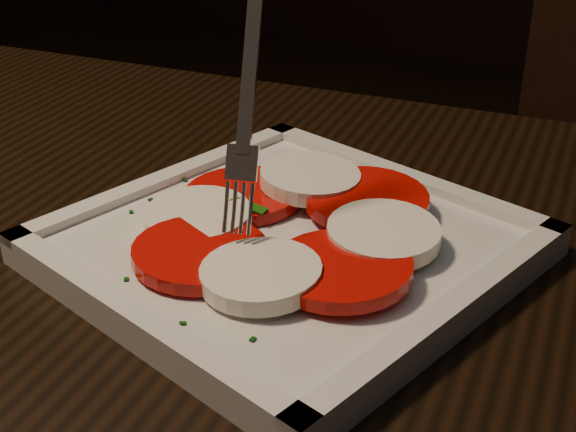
{
  "coord_description": "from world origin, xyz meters",
  "views": [
    {
      "loc": [
        0.38,
        -0.17,
        1.01
      ],
      "look_at": [
        0.17,
        0.19,
        0.78
      ],
      "focal_mm": 50.0,
      "sensor_mm": 36.0,
      "label": 1
    }
  ],
  "objects": [
    {
      "name": "plate",
      "position": [
        0.17,
        0.19,
        0.76
      ],
      "size": [
        0.3,
        0.3,
        0.01
      ],
      "primitive_type": "cube",
      "rotation": [
        0.0,
        0.0,
        -0.23
      ],
      "color": "silver",
      "rests_on": "table"
    },
    {
      "name": "fork",
      "position": [
        0.14,
        0.2,
        0.86
      ],
      "size": [
        0.05,
        0.08,
        0.15
      ],
      "primitive_type": null,
      "rotation": [
        0.0,
        0.0,
        0.32
      ],
      "color": "white",
      "rests_on": "caprese_salad"
    },
    {
      "name": "caprese_salad",
      "position": [
        0.17,
        0.19,
        0.77
      ],
      "size": [
        0.2,
        0.22,
        0.02
      ],
      "color": "#D00505",
      "rests_on": "plate"
    }
  ]
}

